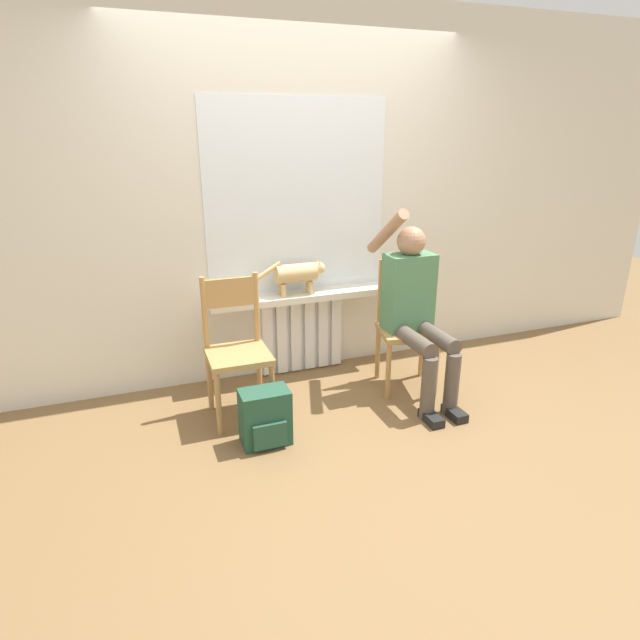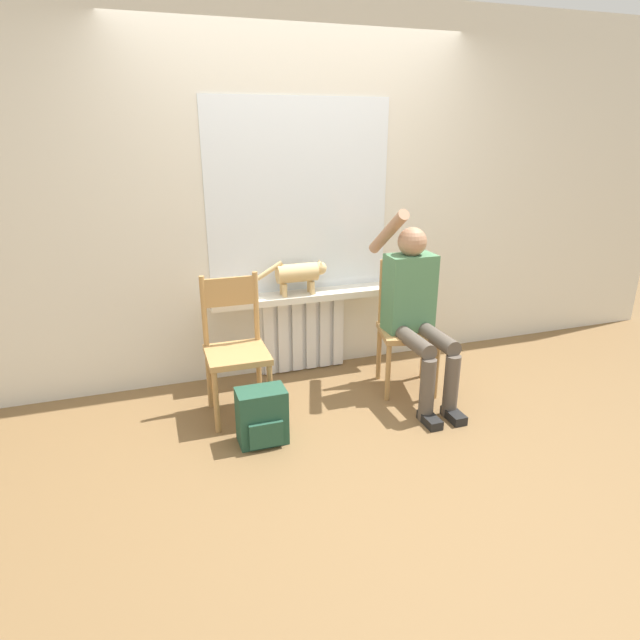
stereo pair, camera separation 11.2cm
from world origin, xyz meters
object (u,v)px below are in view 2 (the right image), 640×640
object	(u,v)px
chair_left	(236,347)
person	(416,306)
cat	(299,273)
chair_right	(407,325)
backpack	(262,417)

from	to	relation	value
chair_left	person	bearing A→B (deg)	-5.27
chair_left	cat	xyz separation A→B (m)	(0.57, 0.44, 0.34)
chair_left	cat	distance (m)	0.80
person	cat	distance (m)	0.89
chair_right	person	size ratio (longest dim) A/B	0.70
chair_left	chair_right	bearing A→B (deg)	0.57
person	cat	world-z (taller)	person
cat	backpack	world-z (taller)	cat
backpack	person	bearing A→B (deg)	13.69
chair_right	backpack	xyz separation A→B (m)	(-1.18, -0.41, -0.31)
chair_right	person	distance (m)	0.23
chair_left	backpack	distance (m)	0.52
chair_left	backpack	bearing A→B (deg)	-79.68
backpack	chair_left	bearing A→B (deg)	99.70
chair_right	person	bearing A→B (deg)	-80.64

